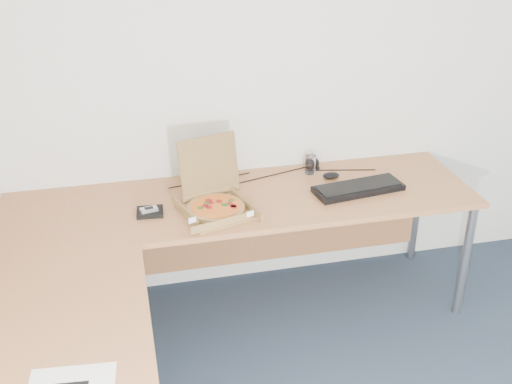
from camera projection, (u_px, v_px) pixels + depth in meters
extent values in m
cube|color=#B87343|center=(242.00, 201.00, 3.31)|extent=(2.50, 0.70, 0.03)
cube|color=#B87343|center=(55.00, 371.00, 2.17)|extent=(0.70, 1.50, 0.03)
cylinder|color=gray|center=(416.00, 210.00, 3.98)|extent=(0.05, 0.05, 0.70)
cube|color=olive|center=(216.00, 212.00, 3.16)|extent=(0.33, 0.33, 0.01)
cube|color=olive|center=(209.00, 167.00, 3.25)|extent=(0.33, 0.07, 0.32)
cylinder|color=tan|center=(216.00, 209.00, 3.15)|extent=(0.29, 0.29, 0.02)
cylinder|color=red|center=(216.00, 206.00, 3.15)|extent=(0.25, 0.25, 0.00)
cylinder|color=white|center=(310.00, 165.00, 3.56)|extent=(0.06, 0.06, 0.11)
cube|color=black|center=(358.00, 188.00, 3.37)|extent=(0.51, 0.24, 0.03)
ellipsoid|color=black|center=(331.00, 175.00, 3.51)|extent=(0.10, 0.07, 0.03)
cube|color=black|center=(150.00, 212.00, 3.14)|extent=(0.14, 0.12, 0.02)
cube|color=#B2B5BA|center=(149.00, 210.00, 3.13)|extent=(0.09, 0.06, 0.02)
ellipsoid|color=black|center=(313.00, 162.00, 3.63)|extent=(0.09, 0.09, 0.07)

